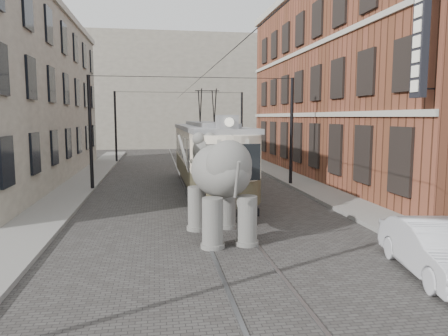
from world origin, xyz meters
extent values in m
plane|color=#3C3A38|center=(0.00, 0.00, 0.00)|extent=(120.00, 120.00, 0.00)
cube|color=slate|center=(6.00, 0.00, 0.07)|extent=(2.00, 60.00, 0.15)
cube|color=slate|center=(-6.50, 0.00, 0.07)|extent=(2.00, 60.00, 0.15)
cube|color=brown|center=(11.00, 9.00, 6.00)|extent=(8.00, 26.00, 12.00)
cube|color=gray|center=(-11.00, 10.00, 5.00)|extent=(7.00, 24.00, 10.00)
cube|color=gray|center=(0.00, 40.00, 7.00)|extent=(28.00, 10.00, 14.00)
imported|color=silver|center=(4.44, -7.74, 0.66)|extent=(2.04, 4.19, 1.32)
camera|label=1|loc=(-2.23, -16.88, 3.86)|focal=34.18mm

